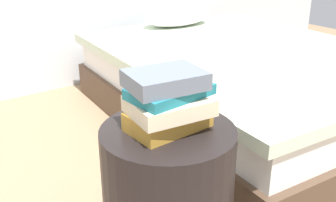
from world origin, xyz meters
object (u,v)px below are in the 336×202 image
at_px(book_cream, 170,105).
at_px(book_teal, 170,91).
at_px(book_slate, 165,80).
at_px(bed, 242,83).
at_px(side_table, 168,199).
at_px(book_ochre, 168,120).

height_order(book_cream, book_teal, book_teal).
bearing_deg(book_slate, bed, 41.14).
relative_size(bed, book_cream, 8.50).
bearing_deg(side_table, book_slate, -175.54).
bearing_deg(book_teal, book_ochre, 104.40).
bearing_deg(book_cream, book_ochre, 77.32).
distance_m(book_cream, book_slate, 0.09).
bearing_deg(book_cream, book_teal, 57.12).
bearing_deg(bed, book_cream, -141.72).
bearing_deg(book_teal, side_table, -171.82).
height_order(book_ochre, book_slate, book_slate).
relative_size(book_ochre, book_teal, 1.00).
distance_m(bed, book_ochre, 1.41).
relative_size(side_table, book_slate, 2.34).
distance_m(bed, book_cream, 1.43).
bearing_deg(book_slate, book_ochre, 35.79).
xyz_separation_m(book_ochre, book_slate, (-0.02, -0.01, 0.14)).
xyz_separation_m(bed, book_slate, (-1.16, -0.76, 0.48)).
relative_size(bed, book_slate, 9.10).
relative_size(bed, side_table, 3.90).
height_order(bed, book_slate, book_slate).
xyz_separation_m(bed, side_table, (-1.15, -0.76, 0.04)).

